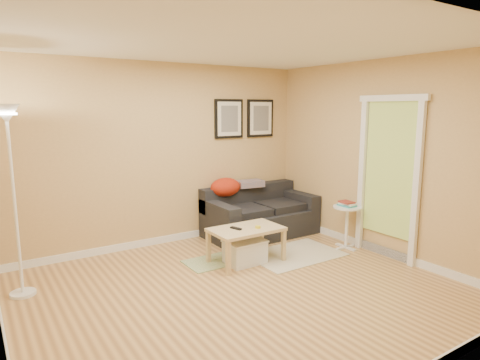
{
  "coord_description": "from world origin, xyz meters",
  "views": [
    {
      "loc": [
        -2.35,
        -3.58,
        1.96
      ],
      "look_at": [
        0.55,
        0.85,
        1.05
      ],
      "focal_mm": 31.27,
      "sensor_mm": 36.0,
      "label": 1
    }
  ],
  "objects_px": {
    "storage_bin": "(245,252)",
    "book_stack": "(347,204)",
    "coffee_table": "(246,245)",
    "floor_lamp": "(15,208)",
    "sofa": "(261,212)",
    "side_table": "(347,227)"
  },
  "relations": [
    {
      "from": "storage_bin",
      "to": "book_stack",
      "type": "height_order",
      "value": "book_stack"
    },
    {
      "from": "storage_bin",
      "to": "floor_lamp",
      "type": "bearing_deg",
      "value": 168.06
    },
    {
      "from": "coffee_table",
      "to": "book_stack",
      "type": "distance_m",
      "value": 1.58
    },
    {
      "from": "sofa",
      "to": "floor_lamp",
      "type": "relative_size",
      "value": 0.84
    },
    {
      "from": "sofa",
      "to": "storage_bin",
      "type": "xyz_separation_m",
      "value": [
        -0.88,
        -0.88,
        -0.22
      ]
    },
    {
      "from": "storage_bin",
      "to": "floor_lamp",
      "type": "height_order",
      "value": "floor_lamp"
    },
    {
      "from": "coffee_table",
      "to": "floor_lamp",
      "type": "relative_size",
      "value": 0.45
    },
    {
      "from": "sofa",
      "to": "book_stack",
      "type": "relative_size",
      "value": 7.48
    },
    {
      "from": "storage_bin",
      "to": "floor_lamp",
      "type": "xyz_separation_m",
      "value": [
        -2.5,
        0.53,
        0.8
      ]
    },
    {
      "from": "sofa",
      "to": "storage_bin",
      "type": "distance_m",
      "value": 1.26
    },
    {
      "from": "sofa",
      "to": "side_table",
      "type": "relative_size",
      "value": 2.79
    },
    {
      "from": "sofa",
      "to": "storage_bin",
      "type": "height_order",
      "value": "sofa"
    },
    {
      "from": "coffee_table",
      "to": "book_stack",
      "type": "height_order",
      "value": "book_stack"
    },
    {
      "from": "coffee_table",
      "to": "book_stack",
      "type": "xyz_separation_m",
      "value": [
        1.49,
        -0.31,
        0.42
      ]
    },
    {
      "from": "book_stack",
      "to": "floor_lamp",
      "type": "bearing_deg",
      "value": -174.26
    },
    {
      "from": "coffee_table",
      "to": "floor_lamp",
      "type": "bearing_deg",
      "value": 155.33
    },
    {
      "from": "book_stack",
      "to": "storage_bin",
      "type": "bearing_deg",
      "value": -173.43
    },
    {
      "from": "coffee_table",
      "to": "side_table",
      "type": "height_order",
      "value": "side_table"
    },
    {
      "from": "side_table",
      "to": "floor_lamp",
      "type": "xyz_separation_m",
      "value": [
        -4.02,
        0.83,
        0.65
      ]
    },
    {
      "from": "storage_bin",
      "to": "book_stack",
      "type": "xyz_separation_m",
      "value": [
        1.53,
        -0.29,
        0.49
      ]
    },
    {
      "from": "sofa",
      "to": "coffee_table",
      "type": "distance_m",
      "value": 1.21
    },
    {
      "from": "floor_lamp",
      "to": "book_stack",
      "type": "bearing_deg",
      "value": -11.43
    }
  ]
}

